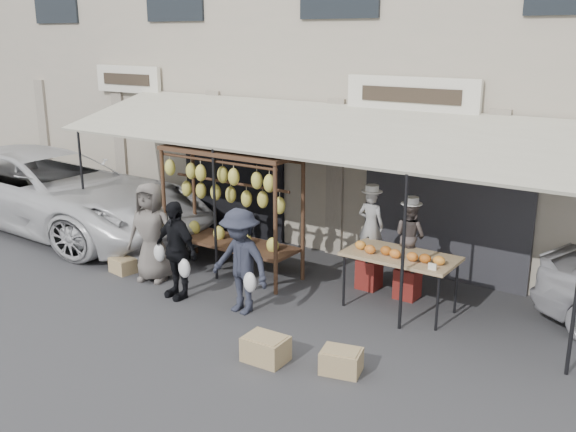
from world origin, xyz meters
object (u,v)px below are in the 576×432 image
(crate_far, at_px, (123,265))
(banana_rack, at_px, (229,188))
(produce_table, at_px, (400,257))
(customer_right, at_px, (240,261))
(crate_near_a, at_px, (266,349))
(customer_left, at_px, (151,232))
(customer_mid, at_px, (176,250))
(vendor_right, at_px, (410,236))
(crate_near_b, at_px, (341,361))
(van, at_px, (46,170))
(vendor_left, at_px, (371,225))

(crate_far, bearing_deg, banana_rack, 34.68)
(banana_rack, bearing_deg, produce_table, 3.67)
(customer_right, bearing_deg, crate_near_a, -35.70)
(customer_left, height_order, customer_mid, customer_left)
(crate_near_a, bearing_deg, vendor_right, 78.00)
(produce_table, xyz_separation_m, vendor_right, (-0.09, 0.54, 0.18))
(crate_near_a, bearing_deg, crate_near_b, 17.48)
(customer_mid, relative_size, customer_right, 0.98)
(customer_mid, xyz_separation_m, crate_near_a, (2.46, -0.90, -0.64))
(vendor_right, bearing_deg, van, 21.84)
(customer_mid, relative_size, van, 0.27)
(vendor_right, distance_m, customer_right, 2.72)
(crate_near_b, bearing_deg, van, 167.15)
(banana_rack, relative_size, van, 0.44)
(produce_table, relative_size, vendor_right, 1.53)
(van, bearing_deg, crate_far, -106.15)
(banana_rack, height_order, vendor_right, banana_rack)
(crate_near_a, distance_m, crate_near_b, 1.01)
(vendor_left, relative_size, customer_left, 0.70)
(produce_table, distance_m, vendor_left, 1.00)
(customer_right, bearing_deg, customer_left, 179.03)
(banana_rack, height_order, customer_right, banana_rack)
(produce_table, distance_m, crate_near_a, 2.65)
(customer_left, distance_m, customer_mid, 0.93)
(vendor_left, relative_size, crate_near_a, 2.19)
(vendor_left, xyz_separation_m, van, (-7.69, -0.72, 0.14))
(produce_table, relative_size, customer_mid, 1.06)
(customer_right, relative_size, crate_near_b, 3.30)
(vendor_left, relative_size, vendor_right, 1.09)
(vendor_right, bearing_deg, customer_left, 41.22)
(customer_mid, bearing_deg, crate_near_a, -12.08)
(banana_rack, height_order, produce_table, banana_rack)
(customer_mid, distance_m, crate_near_b, 3.54)
(vendor_left, distance_m, crate_near_b, 3.06)
(vendor_left, xyz_separation_m, customer_mid, (-2.39, -2.11, -0.30))
(customer_mid, distance_m, crate_far, 1.75)
(crate_far, bearing_deg, crate_near_b, -9.47)
(banana_rack, bearing_deg, van, 179.52)
(vendor_left, bearing_deg, customer_mid, 38.49)
(vendor_right, distance_m, customer_left, 4.36)
(customer_left, relative_size, crate_far, 3.94)
(crate_far, bearing_deg, customer_right, -2.31)
(vendor_left, relative_size, van, 0.20)
(customer_mid, bearing_deg, customer_left, 168.67)
(banana_rack, relative_size, customer_left, 1.50)
(van, bearing_deg, vendor_left, -83.51)
(customer_left, bearing_deg, customer_mid, -36.27)
(crate_near_a, relative_size, crate_far, 1.26)
(crate_near_b, height_order, van, van)
(vendor_right, xyz_separation_m, crate_near_b, (0.33, -2.69, -0.91))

